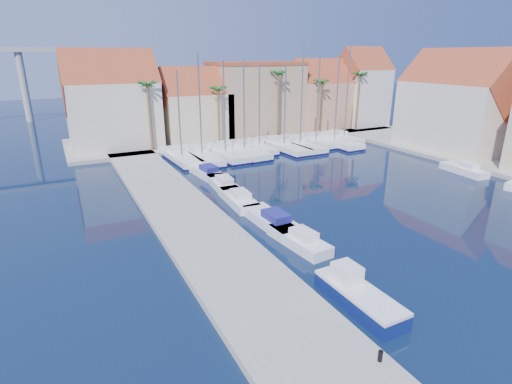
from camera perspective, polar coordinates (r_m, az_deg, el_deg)
ground at (r=25.64m, az=23.53°, el=-13.55°), size 260.00×260.00×0.00m
quay_west at (r=30.75m, az=-7.85°, el=-5.90°), size 6.00×77.00×0.50m
shore_north at (r=68.26m, az=-2.40°, el=8.18°), size 54.00×16.00×0.50m
bollard at (r=19.47m, az=17.33°, el=-21.46°), size 0.21×0.21×0.52m
fishing_boat at (r=23.29m, az=14.26°, el=-14.00°), size 1.94×5.72×2.00m
motorboat_west_0 at (r=29.15m, az=6.20°, el=-6.73°), size 2.34×5.74×1.40m
motorboat_west_1 at (r=32.20m, az=2.34°, el=-4.04°), size 2.33×6.68×1.40m
motorboat_west_2 at (r=36.96m, az=-2.51°, el=-0.93°), size 2.32×6.26×1.40m
motorboat_west_3 at (r=41.30m, az=-4.75°, el=1.20°), size 2.39×6.18×1.40m
motorboat_west_4 at (r=45.62m, az=-7.03°, el=2.86°), size 2.61×6.53×1.40m
motorboat_east_1 at (r=52.27m, az=27.63°, el=2.88°), size 2.30×5.75×1.40m
sailboat_0 at (r=52.86m, az=-10.77°, el=4.98°), size 3.27×10.74×11.42m
sailboat_1 at (r=53.22m, az=-7.92°, el=5.24°), size 3.30×11.41×13.31m
sailboat_2 at (r=54.20m, az=-4.67°, el=5.61°), size 3.38×10.89×12.48m
sailboat_3 at (r=55.60m, az=-2.00°, el=6.00°), size 3.77×11.53×12.56m
sailboat_4 at (r=57.45m, az=0.24°, el=6.48°), size 2.31×8.47×12.06m
sailboat_5 at (r=58.44m, az=3.65°, el=6.61°), size 3.77×11.78×11.62m
sailboat_6 at (r=59.58m, az=5.96°, el=6.82°), size 3.13×11.20×14.51m
sailboat_7 at (r=61.69m, az=8.26°, el=7.17°), size 2.61×8.70×12.83m
sailboat_8 at (r=62.85m, az=10.71°, el=7.21°), size 3.17×11.87×12.58m
sailboat_9 at (r=65.56m, az=12.19°, el=7.67°), size 2.29×8.36×14.29m
building_0 at (r=60.87m, az=-19.83°, el=11.75°), size 12.30×9.00×13.50m
building_1 at (r=63.66m, az=-8.78°, el=11.79°), size 10.30×8.00×11.00m
building_2 at (r=68.67m, az=-0.13°, el=13.33°), size 14.20×10.20×11.50m
building_3 at (r=74.04m, az=8.78°, el=13.22°), size 10.30×8.00×12.00m
building_4 at (r=78.73m, az=14.77°, el=13.98°), size 8.30×8.00×14.00m
building_6 at (r=62.36m, az=26.84°, el=10.99°), size 9.00×14.30×13.50m
palm_0 at (r=56.40m, az=-15.27°, el=14.31°), size 2.60×2.60×10.15m
palm_1 at (r=59.37m, az=-5.45°, el=14.16°), size 2.60×2.60×9.15m
palm_2 at (r=63.59m, az=3.24°, el=16.24°), size 2.60×2.60×11.15m
palm_3 at (r=68.02m, az=9.27°, el=15.02°), size 2.60×2.60×9.65m
palm_4 at (r=72.93m, az=14.62°, el=15.68°), size 2.60×2.60×10.65m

